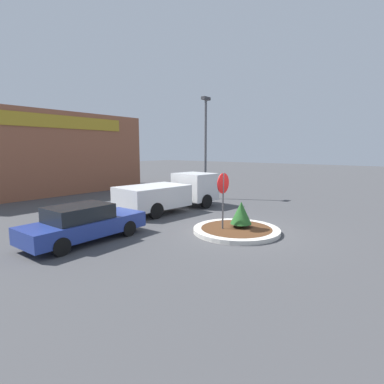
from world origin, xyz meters
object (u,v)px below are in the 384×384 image
Objects in this scene: stop_sign at (223,191)px; utility_truck at (172,192)px; light_pole at (206,140)px; parked_sedan_blue at (84,223)px.

stop_sign is 0.40× the size of utility_truck.
light_pole is at bearing 16.94° from utility_truck.
stop_sign is 5.48m from parked_sedan_blue.
stop_sign reaches higher than utility_truck.
parked_sedan_blue is 0.67× the size of light_pole.
utility_truck is (2.18, 4.81, -0.74)m from stop_sign.
utility_truck is at bearing 65.61° from stop_sign.
light_pole is (10.77, 2.32, 3.30)m from parked_sedan_blue.
parked_sedan_blue is at bearing -167.86° from light_pole.
light_pole is (6.59, 5.70, 2.25)m from stop_sign.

